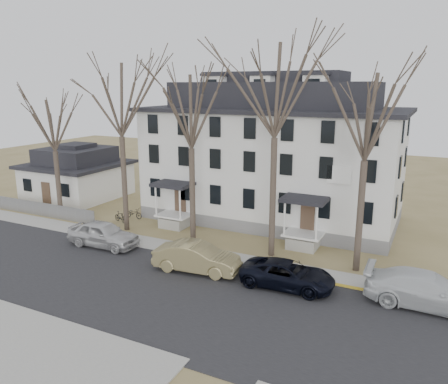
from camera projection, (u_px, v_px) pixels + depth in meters
The scene contains 18 objects.
ground at pixel (181, 321), 20.95m from camera, with size 120.00×120.00×0.00m, color olive.
main_road at pixel (201, 303), 22.69m from camera, with size 120.00×10.00×0.04m, color #27272A.
far_sidewalk at pixel (247, 262), 27.92m from camera, with size 120.00×2.00×0.08m, color #A09F97.
yellow_curb at pixel (321, 283), 24.99m from camera, with size 14.00×0.25×0.06m, color gold.
boarding_house at pixel (273, 155), 36.17m from camera, with size 20.80×12.36×12.05m.
small_house at pixel (77, 175), 43.80m from camera, with size 8.70×8.70×5.00m.
fence at pixel (34, 214), 38.24m from camera, with size 14.00×0.06×1.20m, color gray.
tree_far_left at pixel (120, 95), 31.75m from camera, with size 8.40×8.40×13.72m.
tree_mid_left at pixel (191, 107), 29.35m from camera, with size 7.80×7.80×12.74m.
tree_center at pixel (276, 84), 26.42m from camera, with size 9.00×9.00×14.70m.
tree_mid_right at pixel (368, 111), 24.41m from camera, with size 7.80×7.80×12.74m.
tree_bungalow at pixel (52, 122), 35.29m from camera, with size 6.60×6.60×10.78m.
car_silver at pixel (103, 234), 30.40m from camera, with size 2.09×5.20×1.77m, color silver.
car_tan at pixel (197, 258), 26.29m from camera, with size 1.84×5.28×1.74m, color #8A7D50.
car_navy at pixel (287, 275), 24.27m from camera, with size 2.42×5.24×1.46m, color black.
car_white at pixel (427, 291), 22.07m from camera, with size 2.48×6.09×1.77m, color silver.
bicycle_left at pixel (134, 214), 36.91m from camera, with size 0.59×1.70×0.89m, color black.
bicycle_right at pixel (120, 217), 35.81m from camera, with size 0.42×1.50×0.90m, color black.
Camera 1 is at (10.21, -16.01, 10.98)m, focal length 35.00 mm.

